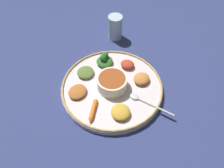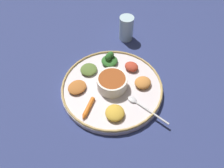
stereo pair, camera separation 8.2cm
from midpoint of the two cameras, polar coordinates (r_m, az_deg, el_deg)
ground_plane at (r=0.85m, az=-2.76°, el=-1.64°), size 2.40×2.40×0.00m
platter at (r=0.84m, az=-2.79°, el=-1.24°), size 0.37×0.37×0.02m
platter_rim at (r=0.83m, az=-2.82°, el=-0.69°), size 0.36×0.36×0.01m
center_bowl at (r=0.81m, az=-2.88°, el=0.26°), size 0.11×0.11×0.05m
spoon at (r=0.79m, az=5.09°, el=-4.50°), size 0.16×0.08×0.01m
greens_pile at (r=0.90m, az=-4.51°, el=5.88°), size 0.08×0.08×0.04m
carrot_near_spoon at (r=0.77m, az=-7.81°, el=-6.87°), size 0.07×0.07×0.02m
mound_chickpea at (r=0.82m, az=-11.37°, el=-2.06°), size 0.08×0.09×0.02m
mound_collards at (r=0.87m, az=-9.24°, el=2.67°), size 0.09×0.09×0.02m
mound_lentil_yellow at (r=0.75m, az=-0.97°, el=-7.15°), size 0.08×0.08×0.02m
mound_berbere_red at (r=0.88m, az=1.19°, el=4.70°), size 0.07×0.07×0.03m
mound_squash at (r=0.84m, az=4.58°, el=1.13°), size 0.06×0.07×0.02m
drinking_glass at (r=1.02m, az=-1.56°, el=13.40°), size 0.06×0.06×0.11m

